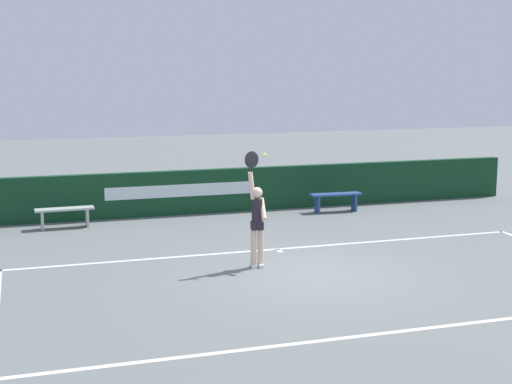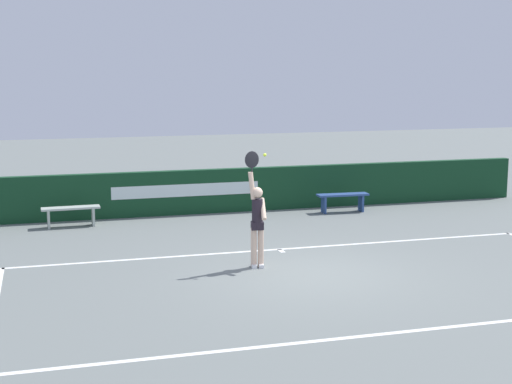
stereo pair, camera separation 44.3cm
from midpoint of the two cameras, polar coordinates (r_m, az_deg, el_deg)
ground_plane at (r=14.92m, az=3.38°, el=-6.18°), size 60.00×60.00×0.00m
court_lines at (r=14.31m, az=4.36°, el=-6.88°), size 11.89×5.66×0.00m
back_wall at (r=20.98m, az=-3.11°, el=0.13°), size 17.70×0.25×1.22m
tennis_player at (r=15.12m, az=-0.78°, el=-2.12°), size 0.44×0.43×2.39m
tennis_ball at (r=14.93m, az=-0.20°, el=2.84°), size 0.07×0.07×0.07m
courtside_bench_near at (r=21.11m, az=5.49°, el=-0.45°), size 1.47×0.42×0.52m
courtside_bench_far at (r=19.56m, az=-14.96°, el=-1.55°), size 1.47×0.41×0.51m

